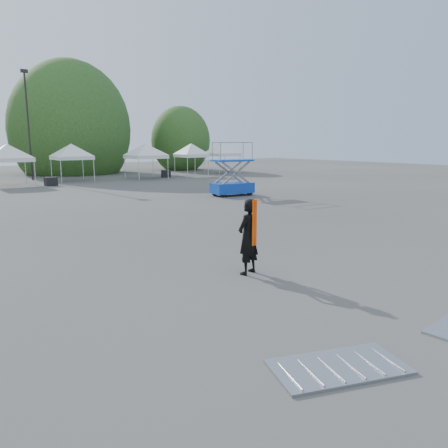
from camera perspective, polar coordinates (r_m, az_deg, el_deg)
ground at (r=13.40m, az=-4.15°, el=-4.51°), size 120.00×120.00×0.00m
light_pole_east at (r=44.10m, az=-24.24°, el=12.40°), size 0.60×0.25×9.80m
tree_mid_e at (r=52.42m, az=-19.40°, el=11.58°), size 5.12×5.12×7.79m
tree_far_e at (r=55.98m, az=-5.67°, el=10.79°), size 3.84×3.84×5.84m
tent_e at (r=39.22m, az=-26.46°, el=8.95°), size 4.69×4.69×3.88m
tent_f at (r=41.65m, az=-19.34°, el=9.50°), size 4.36×4.36×3.88m
tent_g at (r=42.70m, az=-10.20°, el=9.94°), size 4.56×4.56×3.88m
tent_h at (r=45.62m, az=-4.32°, el=10.12°), size 3.84×3.84×3.88m
tent_extra_8 at (r=49.42m, az=-0.24°, el=10.19°), size 4.34×4.34×3.88m
man at (r=11.64m, az=3.18°, el=-1.67°), size 0.86×0.69×2.04m
scissor_lift at (r=28.77m, az=1.09°, el=7.21°), size 2.84×1.67×3.48m
barrier_left at (r=7.44m, az=14.71°, el=-17.55°), size 2.35×1.71×0.07m
crate_mid at (r=37.93m, az=-21.68°, el=5.18°), size 0.94×0.75×0.70m
crate_east at (r=44.23m, az=-7.59°, el=6.53°), size 1.09×0.98×0.70m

